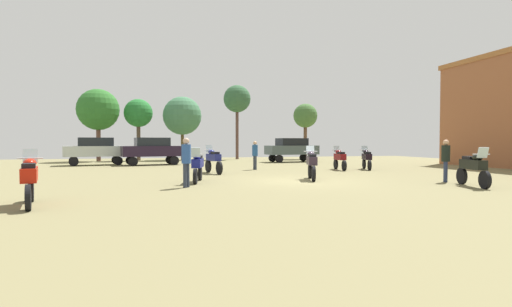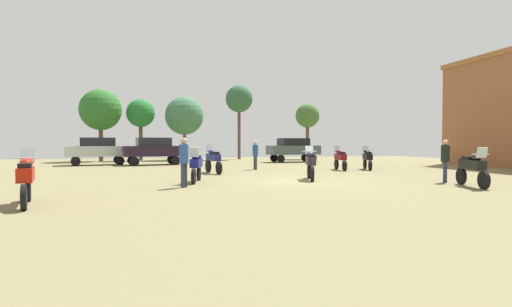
{
  "view_description": "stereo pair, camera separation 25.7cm",
  "coord_description": "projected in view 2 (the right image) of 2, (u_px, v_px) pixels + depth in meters",
  "views": [
    {
      "loc": [
        -5.96,
        -15.63,
        1.69
      ],
      "look_at": [
        -0.8,
        5.19,
        1.06
      ],
      "focal_mm": 27.05,
      "sensor_mm": 36.0,
      "label": 1
    },
    {
      "loc": [
        -5.71,
        -15.69,
        1.69
      ],
      "look_at": [
        -0.8,
        5.19,
        1.06
      ],
      "focal_mm": 27.05,
      "sensor_mm": 36.0,
      "label": 2
    }
  ],
  "objects": [
    {
      "name": "tree_5",
      "position": [
        239.0,
        100.0,
        37.77
      ],
      "size": [
        2.66,
        2.66,
        7.26
      ],
      "color": "brown",
      "rests_on": "ground"
    },
    {
      "name": "motorcycle_4",
      "position": [
        311.0,
        163.0,
        17.05
      ],
      "size": [
        0.81,
        2.16,
        1.5
      ],
      "rotation": [
        0.0,
        0.0,
        -0.28
      ],
      "color": "black",
      "rests_on": "ground"
    },
    {
      "name": "car_2",
      "position": [
        98.0,
        149.0,
        28.15
      ],
      "size": [
        4.57,
        2.63,
        2.0
      ],
      "rotation": [
        0.0,
        0.0,
        1.77
      ],
      "color": "black",
      "rests_on": "ground"
    },
    {
      "name": "tree_2",
      "position": [
        141.0,
        114.0,
        35.08
      ],
      "size": [
        2.55,
        2.55,
        5.59
      ],
      "color": "brown",
      "rests_on": "ground"
    },
    {
      "name": "motorcycle_2",
      "position": [
        472.0,
        167.0,
        14.34
      ],
      "size": [
        0.79,
        2.19,
        1.49
      ],
      "rotation": [
        0.0,
        0.0,
        2.88
      ],
      "color": "black",
      "rests_on": "ground"
    },
    {
      "name": "person_1",
      "position": [
        255.0,
        153.0,
        23.31
      ],
      "size": [
        0.4,
        0.4,
        1.73
      ],
      "rotation": [
        0.0,
        0.0,
        1.78
      ],
      "color": "#303744",
      "rests_on": "ground"
    },
    {
      "name": "car_3",
      "position": [
        293.0,
        148.0,
        32.4
      ],
      "size": [
        4.48,
        2.28,
        2.0
      ],
      "rotation": [
        0.0,
        0.0,
        1.69
      ],
      "color": "black",
      "rests_on": "ground"
    },
    {
      "name": "person_3",
      "position": [
        445.0,
        157.0,
        15.95
      ],
      "size": [
        0.47,
        0.47,
        1.77
      ],
      "rotation": [
        0.0,
        0.0,
        1.0
      ],
      "color": "#283250",
      "rests_on": "ground"
    },
    {
      "name": "motorcycle_5",
      "position": [
        340.0,
        158.0,
        23.08
      ],
      "size": [
        0.67,
        2.21,
        1.45
      ],
      "rotation": [
        0.0,
        0.0,
        -0.15
      ],
      "color": "black",
      "rests_on": "ground"
    },
    {
      "name": "motorcycle_3",
      "position": [
        213.0,
        159.0,
        20.6
      ],
      "size": [
        0.77,
        2.23,
        1.51
      ],
      "rotation": [
        0.0,
        0.0,
        0.24
      ],
      "color": "black",
      "rests_on": "ground"
    },
    {
      "name": "tree_4",
      "position": [
        307.0,
        116.0,
        38.34
      ],
      "size": [
        2.39,
        2.39,
        5.51
      ],
      "color": "brown",
      "rests_on": "ground"
    },
    {
      "name": "motorcycle_6",
      "position": [
        26.0,
        178.0,
        10.13
      ],
      "size": [
        0.78,
        2.23,
        1.48
      ],
      "rotation": [
        0.0,
        0.0,
        0.25
      ],
      "color": "black",
      "rests_on": "ground"
    },
    {
      "name": "tree_1",
      "position": [
        184.0,
        116.0,
        36.28
      ],
      "size": [
        3.59,
        3.59,
        5.95
      ],
      "color": "brown",
      "rests_on": "ground"
    },
    {
      "name": "car_1",
      "position": [
        154.0,
        149.0,
        28.38
      ],
      "size": [
        4.58,
        2.64,
        2.0
      ],
      "rotation": [
        0.0,
        0.0,
        1.78
      ],
      "color": "black",
      "rests_on": "ground"
    },
    {
      "name": "person_2",
      "position": [
        184.0,
        158.0,
        14.15
      ],
      "size": [
        0.48,
        0.48,
        1.83
      ],
      "rotation": [
        0.0,
        0.0,
        4.06
      ],
      "color": "#2A3245",
      "rests_on": "ground"
    },
    {
      "name": "ground_plane",
      "position": [
        301.0,
        181.0,
        16.62
      ],
      "size": [
        44.0,
        52.0,
        0.02
      ],
      "color": "olive"
    },
    {
      "name": "tree_3",
      "position": [
        101.0,
        110.0,
        33.78
      ],
      "size": [
        3.59,
        3.59,
        6.31
      ],
      "color": "brown",
      "rests_on": "ground"
    },
    {
      "name": "motorcycle_7",
      "position": [
        367.0,
        158.0,
        23.39
      ],
      "size": [
        0.85,
        2.09,
        1.44
      ],
      "rotation": [
        0.0,
        0.0,
        -0.31
      ],
      "color": "black",
      "rests_on": "ground"
    },
    {
      "name": "motorcycle_1",
      "position": [
        196.0,
        165.0,
        16.02
      ],
      "size": [
        0.74,
        2.18,
        1.46
      ],
      "rotation": [
        0.0,
        0.0,
        2.93
      ],
      "color": "black",
      "rests_on": "ground"
    }
  ]
}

